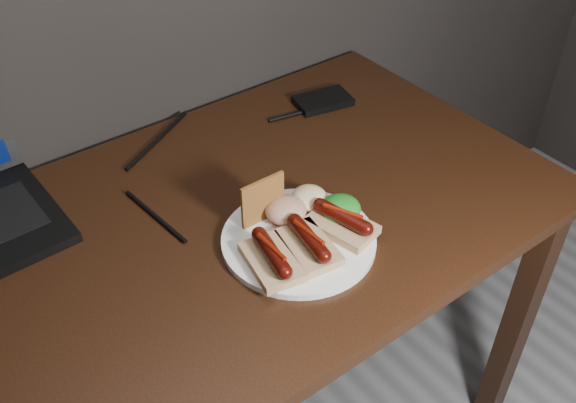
% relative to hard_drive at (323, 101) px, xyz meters
% --- Properties ---
extents(desk, '(1.40, 0.70, 0.75)m').
position_rel_hard_drive_xyz_m(desk, '(-0.48, -0.20, -0.10)').
color(desk, black).
rests_on(desk, ground).
extents(hard_drive, '(0.13, 0.10, 0.02)m').
position_rel_hard_drive_xyz_m(hard_drive, '(0.00, 0.00, 0.00)').
color(hard_drive, black).
rests_on(hard_drive, desk).
extents(desk_cables, '(0.95, 0.39, 0.01)m').
position_rel_hard_drive_xyz_m(desk_cables, '(-0.49, -0.04, -0.00)').
color(desk_cables, black).
rests_on(desk_cables, desk).
extents(plate, '(0.26, 0.26, 0.01)m').
position_rel_hard_drive_xyz_m(plate, '(-0.31, -0.32, -0.00)').
color(plate, white).
rests_on(plate, desk).
extents(bread_sausage_left, '(0.09, 0.13, 0.04)m').
position_rel_hard_drive_xyz_m(bread_sausage_left, '(-0.39, -0.35, 0.02)').
color(bread_sausage_left, tan).
rests_on(bread_sausage_left, plate).
extents(bread_sausage_center, '(0.09, 0.12, 0.04)m').
position_rel_hard_drive_xyz_m(bread_sausage_center, '(-0.32, -0.36, 0.02)').
color(bread_sausage_center, tan).
rests_on(bread_sausage_center, plate).
extents(bread_sausage_right, '(0.10, 0.13, 0.04)m').
position_rel_hard_drive_xyz_m(bread_sausage_right, '(-0.24, -0.35, 0.02)').
color(bread_sausage_right, tan).
rests_on(bread_sausage_right, plate).
extents(crispbread, '(0.09, 0.01, 0.08)m').
position_rel_hard_drive_xyz_m(crispbread, '(-0.34, -0.25, 0.05)').
color(crispbread, '#AA6D2E').
rests_on(crispbread, plate).
extents(salad_greens, '(0.07, 0.07, 0.04)m').
position_rel_hard_drive_xyz_m(salad_greens, '(-0.23, -0.32, 0.02)').
color(salad_greens, '#136215').
rests_on(salad_greens, plate).
extents(salsa_mound, '(0.07, 0.07, 0.04)m').
position_rel_hard_drive_xyz_m(salsa_mound, '(-0.30, -0.27, 0.02)').
color(salsa_mound, maroon).
rests_on(salsa_mound, plate).
extents(coleslaw_mound, '(0.06, 0.06, 0.04)m').
position_rel_hard_drive_xyz_m(coleslaw_mound, '(-0.25, -0.27, 0.02)').
color(coleslaw_mound, silver).
rests_on(coleslaw_mound, plate).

